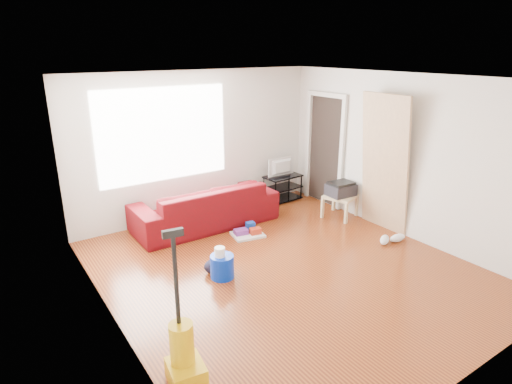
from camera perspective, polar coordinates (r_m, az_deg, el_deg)
room at (r=5.55m, az=3.85°, el=2.03°), size 4.51×5.01×2.51m
sofa at (r=7.28m, az=-6.67°, el=-4.38°), size 2.39×0.94×0.70m
tv_stand at (r=8.33m, az=3.56°, el=0.61°), size 0.75×0.46×0.50m
tv at (r=8.21m, az=3.62°, el=3.33°), size 0.59×0.08×0.34m
side_table at (r=7.60m, az=11.17°, el=-0.87°), size 0.63×0.63×0.40m
printer at (r=7.55m, az=11.25°, el=0.42°), size 0.48×0.37×0.24m
bucket at (r=5.70m, az=-4.50°, el=-11.24°), size 0.39×0.39×0.31m
toilet_paper at (r=5.59m, az=-4.81°, el=-9.38°), size 0.13×0.13×0.12m
cleaning_tray at (r=6.83m, az=-1.08°, el=-5.38°), size 0.54×0.46×0.17m
backpack at (r=5.81m, az=-5.15°, el=-10.64°), size 0.42×0.38×0.20m
sneakers at (r=6.90m, az=17.56°, el=-5.98°), size 0.53×0.27×0.12m
vacuum at (r=4.08m, az=-9.61°, el=-20.69°), size 0.35×0.39×1.46m
door_panel at (r=7.40m, az=15.99°, el=-4.63°), size 0.27×0.88×2.20m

